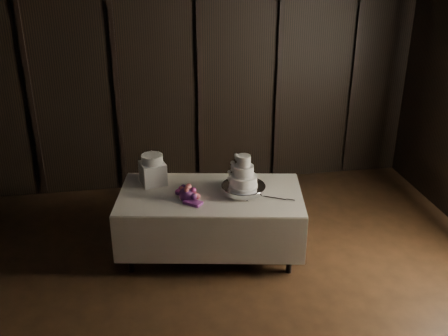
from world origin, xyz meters
TOP-DOWN VIEW (x-y plane):
  - room at (0.00, 0.00)m, footprint 6.08×7.08m
  - display_table at (-0.13, 1.64)m, footprint 2.15×1.38m
  - cake_stand at (0.22, 1.59)m, footprint 0.57×0.57m
  - wedding_cake at (0.20, 1.57)m, footprint 0.34×0.29m
  - bouquet at (-0.40, 1.55)m, footprint 0.49×0.50m
  - box_pedestal at (-0.73, 2.00)m, footprint 0.31×0.31m
  - small_cake at (-0.73, 2.00)m, footprint 0.31×0.31m
  - cake_knife at (0.52, 1.41)m, footprint 0.34×0.20m

SIDE VIEW (x-z plane):
  - display_table at x=-0.13m, z-range 0.04..0.80m
  - cake_knife at x=0.52m, z-range 0.76..0.77m
  - cake_stand at x=0.22m, z-range 0.76..0.85m
  - bouquet at x=-0.40m, z-range 0.73..0.92m
  - box_pedestal at x=-0.73m, z-range 0.76..1.01m
  - wedding_cake at x=0.20m, z-range 0.81..1.17m
  - small_cake at x=-0.73m, z-range 1.01..1.11m
  - room at x=0.00m, z-range -0.04..3.04m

